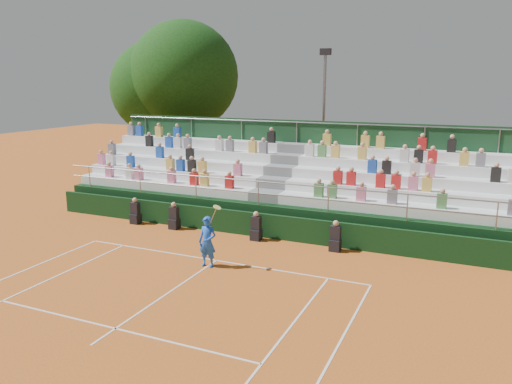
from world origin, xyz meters
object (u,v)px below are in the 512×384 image
at_px(tennis_player, 207,242).
at_px(floodlight_mast, 324,111).
at_px(tree_east, 184,76).
at_px(tree_west, 158,88).

distance_m(tennis_player, floodlight_mast, 13.47).
distance_m(tennis_player, tree_east, 17.47).
bearing_deg(floodlight_mast, tennis_player, -90.98).
distance_m(tennis_player, tree_west, 18.55).
height_order(tennis_player, floodlight_mast, floodlight_mast).
bearing_deg(floodlight_mast, tree_west, 175.67).
bearing_deg(tree_east, tennis_player, -55.97).
xyz_separation_m(tree_west, floodlight_mast, (11.59, -0.88, -1.14)).
bearing_deg(floodlight_mast, tree_east, 175.41).
xyz_separation_m(tree_east, floodlight_mast, (9.47, -0.76, -1.91)).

